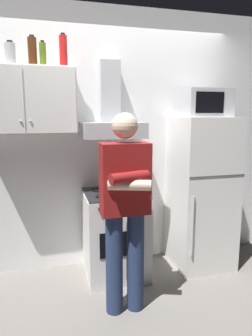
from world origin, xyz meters
TOP-DOWN VIEW (x-y plane):
  - ground_plane at (0.00, 0.00)m, footprint 7.00×7.00m
  - back_wall_tiled at (0.00, 0.60)m, footprint 4.80×0.10m
  - upper_cabinet at (-0.85, 0.37)m, footprint 0.90×0.37m
  - stove_oven at (-0.05, 0.25)m, footprint 0.60×0.62m
  - range_hood at (-0.05, 0.38)m, footprint 0.60×0.44m
  - refrigerator at (0.90, 0.25)m, footprint 0.60×0.62m
  - microwave at (0.90, 0.27)m, footprint 0.48×0.37m
  - person_standing at (-0.10, -0.36)m, footprint 0.38×0.33m
  - cooking_pot at (0.08, 0.13)m, footprint 0.29×0.19m
  - bottle_canister_steel at (-0.96, 0.36)m, footprint 0.09×0.09m
  - bottle_olive_oil at (-0.68, 0.38)m, footprint 0.06×0.06m
  - bottle_rum_dark at (-0.77, 0.38)m, footprint 0.08×0.08m
  - bottle_soda_red at (-0.50, 0.36)m, footprint 0.07×0.07m

SIDE VIEW (x-z plane):
  - ground_plane at x=0.00m, z-range 0.00..0.00m
  - stove_oven at x=-0.05m, z-range 0.00..0.87m
  - refrigerator at x=0.90m, z-range 0.00..1.60m
  - person_standing at x=-0.10m, z-range 0.08..1.72m
  - cooking_pot at x=0.08m, z-range 0.87..0.99m
  - back_wall_tiled at x=0.00m, z-range 0.00..2.70m
  - range_hood at x=-0.05m, z-range 1.22..1.97m
  - microwave at x=0.90m, z-range 1.60..1.88m
  - upper_cabinet at x=-0.85m, z-range 1.45..2.05m
  - bottle_canister_steel at x=-0.96m, z-range 2.04..2.25m
  - bottle_olive_oil at x=-0.68m, z-range 2.04..2.27m
  - bottle_rum_dark at x=-0.77m, z-range 2.04..2.31m
  - bottle_soda_red at x=-0.50m, z-range 2.04..2.34m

